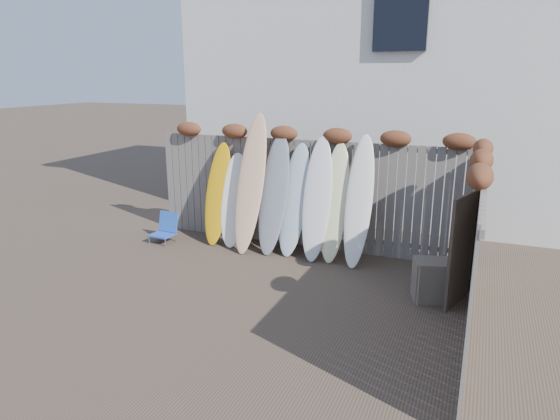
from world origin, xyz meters
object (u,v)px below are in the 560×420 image
at_px(wooden_crate, 432,280).
at_px(lattice_panel, 464,248).
at_px(surfboard_0, 218,194).
at_px(beach_chair, 165,228).

relative_size(wooden_crate, lattice_panel, 0.38).
bearing_deg(surfboard_0, wooden_crate, -15.92).
height_order(beach_chair, wooden_crate, wooden_crate).
bearing_deg(wooden_crate, lattice_panel, 24.11).
xyz_separation_m(wooden_crate, surfboard_0, (-4.08, 1.14, 0.65)).
xyz_separation_m(beach_chair, surfboard_0, (0.96, 0.39, 0.69)).
height_order(wooden_crate, surfboard_0, surfboard_0).
relative_size(beach_chair, wooden_crate, 0.95).
distance_m(beach_chair, surfboard_0, 1.24).
height_order(wooden_crate, lattice_panel, lattice_panel).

